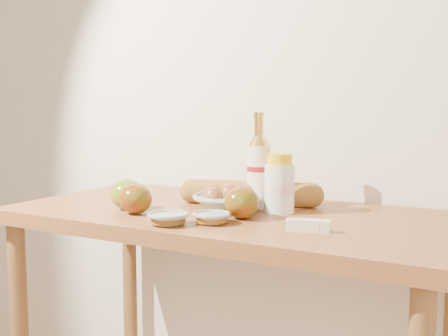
{
  "coord_description": "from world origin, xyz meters",
  "views": [
    {
      "loc": [
        0.72,
        -0.14,
        1.19
      ],
      "look_at": [
        0.0,
        1.15,
        1.02
      ],
      "focal_mm": 45.0,
      "sensor_mm": 36.0,
      "label": 1
    }
  ],
  "objects_px": {
    "baguette": "(250,193)",
    "egg_bowl": "(228,200)",
    "cream_bottle": "(279,185)",
    "bourbon_bottle": "(259,169)",
    "table": "(229,255)"
  },
  "relations": [
    {
      "from": "baguette",
      "to": "table",
      "type": "bearing_deg",
      "value": -111.08
    },
    {
      "from": "cream_bottle",
      "to": "baguette",
      "type": "relative_size",
      "value": 0.37
    },
    {
      "from": "cream_bottle",
      "to": "egg_bowl",
      "type": "distance_m",
      "value": 0.15
    },
    {
      "from": "bourbon_bottle",
      "to": "baguette",
      "type": "relative_size",
      "value": 0.63
    },
    {
      "from": "table",
      "to": "baguette",
      "type": "bearing_deg",
      "value": 84.65
    },
    {
      "from": "cream_bottle",
      "to": "bourbon_bottle",
      "type": "bearing_deg",
      "value": 178.2
    },
    {
      "from": "table",
      "to": "bourbon_bottle",
      "type": "distance_m",
      "value": 0.25
    },
    {
      "from": "cream_bottle",
      "to": "egg_bowl",
      "type": "relative_size",
      "value": 0.63
    },
    {
      "from": "egg_bowl",
      "to": "baguette",
      "type": "height_order",
      "value": "baguette"
    },
    {
      "from": "bourbon_bottle",
      "to": "cream_bottle",
      "type": "xyz_separation_m",
      "value": [
        0.08,
        -0.04,
        -0.03
      ]
    },
    {
      "from": "bourbon_bottle",
      "to": "cream_bottle",
      "type": "bearing_deg",
      "value": -10.63
    },
    {
      "from": "baguette",
      "to": "egg_bowl",
      "type": "bearing_deg",
      "value": -116.83
    },
    {
      "from": "bourbon_bottle",
      "to": "egg_bowl",
      "type": "height_order",
      "value": "bourbon_bottle"
    },
    {
      "from": "bourbon_bottle",
      "to": "cream_bottle",
      "type": "relative_size",
      "value": 1.68
    },
    {
      "from": "table",
      "to": "cream_bottle",
      "type": "xyz_separation_m",
      "value": [
        0.13,
        0.04,
        0.2
      ]
    }
  ]
}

